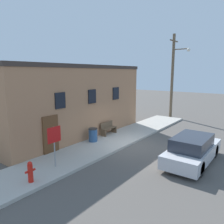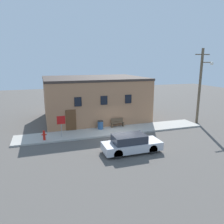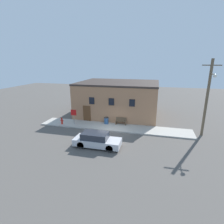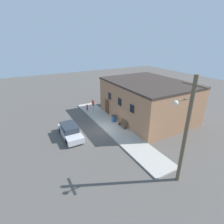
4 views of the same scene
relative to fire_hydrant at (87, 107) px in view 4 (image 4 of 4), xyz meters
name	(u,v)px [view 4 (image 4 of 4)]	position (x,y,z in m)	size (l,w,h in m)	color
ground_plane	(103,130)	(6.59, -0.61, -0.58)	(80.00, 80.00, 0.00)	#56514C
sidewalk	(113,127)	(6.59, 0.74, -0.51)	(18.57, 2.69, 0.15)	#B2ADA3
brick_building	(147,100)	(5.99, 6.42, 1.92)	(11.41, 8.81, 5.00)	#A87551
fire_hydrant	(87,107)	(0.00, 0.00, 0.00)	(0.44, 0.21, 0.87)	red
stop_sign	(93,104)	(1.52, 0.36, 0.91)	(0.73, 0.06, 1.92)	gray
bench	(123,124)	(7.32, 1.76, -0.01)	(1.31, 0.44, 0.87)	brown
trash_bin	(114,118)	(5.46, 1.54, -0.01)	(0.58, 0.58, 0.85)	#2D517F
utility_pole	(185,131)	(16.59, 0.82, 3.76)	(1.80, 1.76, 8.16)	brown
parked_car	(70,131)	(6.22, -4.47, 0.10)	(4.47, 1.73, 1.41)	black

